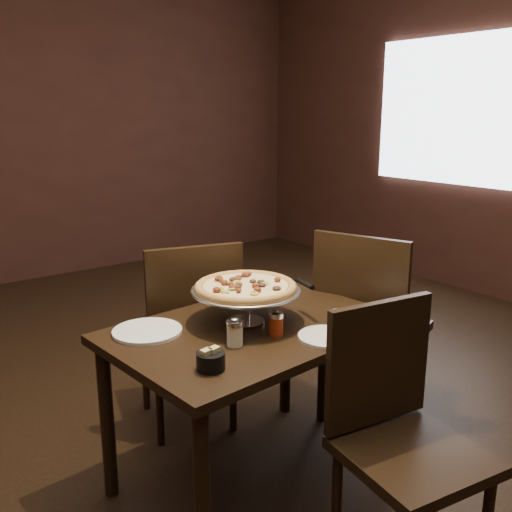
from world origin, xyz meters
TOP-DOWN VIEW (x-y plane):
  - room at (0.06, 0.03)m, footprint 6.04×7.04m
  - dining_table at (-0.03, -0.07)m, footprint 1.16×0.82m
  - pizza_stand at (-0.03, -0.03)m, footprint 0.44×0.44m
  - parmesan_shaker at (-0.20, -0.19)m, footprint 0.06×0.06m
  - pepper_flake_shaker at (-0.02, -0.20)m, footprint 0.06×0.06m
  - packet_caddy at (-0.37, -0.30)m, footprint 0.10×0.10m
  - napkin_stack at (0.36, -0.25)m, footprint 0.19×0.19m
  - plate_left at (-0.40, 0.11)m, footprint 0.26×0.26m
  - plate_near at (0.11, -0.34)m, footprint 0.22×0.22m
  - serving_spatula at (0.19, -0.12)m, footprint 0.15×0.15m
  - chair_far at (-0.03, 0.43)m, footprint 0.54×0.54m
  - chair_near at (0.10, -0.70)m, footprint 0.48×0.48m
  - chair_side at (0.68, -0.04)m, footprint 0.58×0.58m

SIDE VIEW (x-z plane):
  - chair_near at x=0.10m, z-range 0.04..0.94m
  - chair_far at x=-0.03m, z-range 0.04..0.98m
  - chair_side at x=0.68m, z-range 0.04..1.02m
  - dining_table at x=-0.03m, z-range 0.25..0.94m
  - plate_near at x=0.11m, z-range 0.69..0.70m
  - plate_left at x=-0.40m, z-range 0.69..0.70m
  - napkin_stack at x=0.36m, z-range 0.69..0.70m
  - packet_caddy at x=-0.37m, z-range 0.68..0.75m
  - pepper_flake_shaker at x=-0.02m, z-range 0.68..0.79m
  - parmesan_shaker at x=-0.20m, z-range 0.68..0.79m
  - serving_spatula at x=0.19m, z-range 0.82..0.84m
  - pizza_stand at x=-0.03m, z-range 0.74..0.92m
  - room at x=0.06m, z-range -0.02..2.82m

